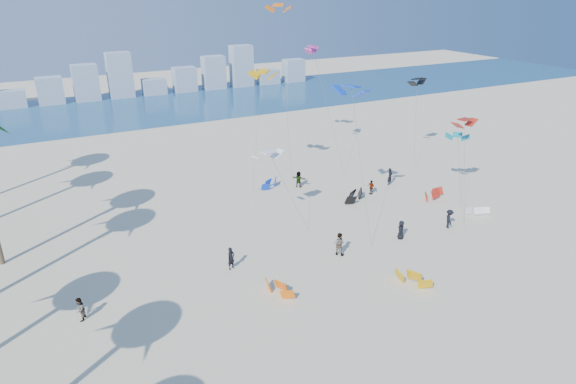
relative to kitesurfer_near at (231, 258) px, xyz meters
name	(u,v)px	position (x,y,z in m)	size (l,w,h in m)	color
ground	(372,374)	(2.87, -14.05, -0.90)	(220.00, 220.00, 0.00)	beige
ocean	(125,109)	(2.87, 57.95, -0.90)	(220.00, 220.00, 0.00)	navy
kitesurfer_near	(231,258)	(0.00, 0.00, 0.00)	(0.66, 0.43, 1.81)	black
kitesurfer_mid	(339,244)	(8.44, -1.92, 0.05)	(0.93, 0.73, 1.92)	gray
kitesurfers_far	(340,209)	(12.34, 3.89, -0.05)	(33.35, 16.05, 1.87)	black
grounded_kites	(371,218)	(14.21, 1.64, -0.45)	(24.40, 24.20, 1.00)	orange
flying_kites	(346,81)	(16.41, 9.99, 10.37)	(26.99, 24.63, 18.59)	white
distant_skyline	(106,82)	(1.68, 67.95, 2.18)	(85.00, 3.00, 8.40)	#9EADBF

